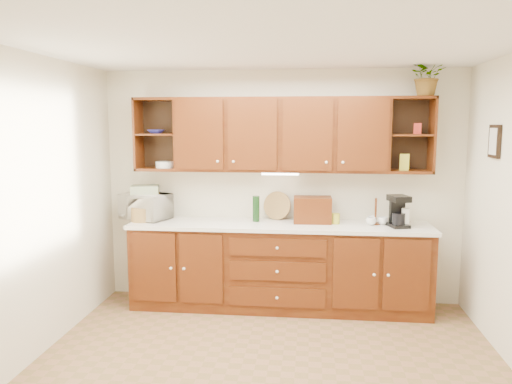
% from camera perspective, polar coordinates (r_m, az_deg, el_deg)
% --- Properties ---
extents(floor, '(4.00, 4.00, 0.00)m').
position_cam_1_polar(floor, '(4.34, 1.33, -19.75)').
color(floor, '#8D6241').
rests_on(floor, ground).
extents(ceiling, '(4.00, 4.00, 0.00)m').
position_cam_1_polar(ceiling, '(3.89, 1.45, 16.55)').
color(ceiling, white).
rests_on(ceiling, back_wall).
extents(back_wall, '(4.00, 0.00, 4.00)m').
position_cam_1_polar(back_wall, '(5.64, 2.89, 0.59)').
color(back_wall, beige).
rests_on(back_wall, floor).
extents(left_wall, '(0.00, 3.50, 3.50)m').
position_cam_1_polar(left_wall, '(4.54, -24.67, -1.89)').
color(left_wall, beige).
rests_on(left_wall, floor).
extents(base_cabinets, '(3.20, 0.60, 0.90)m').
position_cam_1_polar(base_cabinets, '(5.52, 2.65, -8.60)').
color(base_cabinets, '#3C1406').
rests_on(base_cabinets, floor).
extents(countertop, '(3.24, 0.64, 0.04)m').
position_cam_1_polar(countertop, '(5.40, 2.67, -3.83)').
color(countertop, silver).
rests_on(countertop, base_cabinets).
extents(upper_cabinets, '(3.20, 0.33, 0.80)m').
position_cam_1_polar(upper_cabinets, '(5.43, 2.94, 6.58)').
color(upper_cabinets, '#3C1406').
rests_on(upper_cabinets, back_wall).
extents(undercabinet_light, '(0.40, 0.05, 0.02)m').
position_cam_1_polar(undercabinet_light, '(5.41, 2.77, 2.09)').
color(undercabinet_light, white).
rests_on(undercabinet_light, upper_cabinets).
extents(framed_picture, '(0.03, 0.24, 0.30)m').
position_cam_1_polar(framed_picture, '(5.02, 25.62, 5.24)').
color(framed_picture, black).
rests_on(framed_picture, right_wall).
extents(wicker_basket, '(0.29, 0.29, 0.15)m').
position_cam_1_polar(wicker_basket, '(5.64, -12.96, -2.52)').
color(wicker_basket, '#A58145').
rests_on(wicker_basket, countertop).
extents(microwave, '(0.62, 0.52, 0.29)m').
position_cam_1_polar(microwave, '(5.76, -12.53, -1.60)').
color(microwave, beige).
rests_on(microwave, countertop).
extents(towel_stack, '(0.35, 0.29, 0.09)m').
position_cam_1_polar(towel_stack, '(5.73, -12.59, 0.28)').
color(towel_stack, '#CCC560').
rests_on(towel_stack, microwave).
extents(wine_bottle, '(0.10, 0.10, 0.28)m').
position_cam_1_polar(wine_bottle, '(5.48, 0.01, -1.92)').
color(wine_bottle, black).
rests_on(wine_bottle, countertop).
extents(woven_tray, '(0.33, 0.17, 0.31)m').
position_cam_1_polar(woven_tray, '(5.63, 2.41, -3.05)').
color(woven_tray, '#A58145').
rests_on(woven_tray, countertop).
extents(bread_box, '(0.41, 0.26, 0.28)m').
position_cam_1_polar(bread_box, '(5.45, 6.46, -2.03)').
color(bread_box, '#3C1406').
rests_on(bread_box, countertop).
extents(mug_tree, '(0.25, 0.25, 0.28)m').
position_cam_1_polar(mug_tree, '(5.50, 13.49, -3.15)').
color(mug_tree, '#3C1406').
rests_on(mug_tree, countertop).
extents(canister_red, '(0.13, 0.13, 0.13)m').
position_cam_1_polar(canister_red, '(5.51, 15.78, -2.96)').
color(canister_red, '#A32317').
rests_on(canister_red, countertop).
extents(canister_white, '(0.09, 0.09, 0.19)m').
position_cam_1_polar(canister_white, '(5.43, 16.71, -2.82)').
color(canister_white, white).
rests_on(canister_white, countertop).
extents(canister_yellow, '(0.10, 0.10, 0.11)m').
position_cam_1_polar(canister_yellow, '(5.44, 9.07, -3.02)').
color(canister_yellow, gold).
rests_on(canister_yellow, countertop).
extents(coffee_maker, '(0.23, 0.27, 0.33)m').
position_cam_1_polar(coffee_maker, '(5.41, 15.94, -2.17)').
color(coffee_maker, black).
rests_on(coffee_maker, countertop).
extents(bowl_stack, '(0.20, 0.20, 0.04)m').
position_cam_1_polar(bowl_stack, '(5.65, -11.34, 6.78)').
color(bowl_stack, navy).
rests_on(bowl_stack, upper_cabinets).
extents(plate_stack, '(0.24, 0.24, 0.07)m').
position_cam_1_polar(plate_stack, '(5.67, -10.36, 3.10)').
color(plate_stack, white).
rests_on(plate_stack, upper_cabinets).
extents(pantry_box_yellow, '(0.11, 0.10, 0.17)m').
position_cam_1_polar(pantry_box_yellow, '(5.52, 16.62, 3.30)').
color(pantry_box_yellow, gold).
rests_on(pantry_box_yellow, upper_cabinets).
extents(pantry_box_red, '(0.09, 0.08, 0.11)m').
position_cam_1_polar(pantry_box_red, '(5.50, 17.98, 6.90)').
color(pantry_box_red, '#A32317').
rests_on(pantry_box_red, upper_cabinets).
extents(potted_plant, '(0.41, 0.37, 0.41)m').
position_cam_1_polar(potted_plant, '(5.53, 19.04, 12.44)').
color(potted_plant, '#999999').
rests_on(potted_plant, upper_cabinets).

